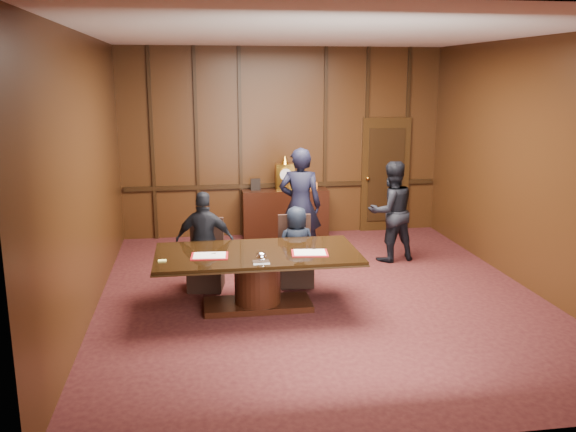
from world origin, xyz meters
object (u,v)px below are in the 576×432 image
(witness_left, at_px, (300,205))
(conference_table, at_px, (257,270))
(signatory_right, at_px, (296,246))
(signatory_left, at_px, (205,242))
(witness_right, at_px, (391,211))
(sideboard, at_px, (285,211))

(witness_left, bearing_deg, conference_table, 79.35)
(conference_table, bearing_deg, signatory_right, 50.91)
(signatory_left, relative_size, witness_right, 0.86)
(conference_table, height_order, witness_left, witness_left)
(sideboard, height_order, witness_right, witness_right)
(sideboard, bearing_deg, signatory_left, -119.40)
(signatory_left, bearing_deg, witness_right, -151.39)
(conference_table, distance_m, witness_right, 2.99)
(conference_table, xyz_separation_m, witness_right, (2.38, 1.79, 0.31))
(sideboard, distance_m, witness_left, 1.67)
(conference_table, bearing_deg, signatory_left, 129.09)
(sideboard, xyz_separation_m, witness_left, (0.00, -1.61, 0.45))
(conference_table, distance_m, signatory_left, 1.05)
(sideboard, xyz_separation_m, conference_table, (-0.90, -3.55, 0.02))
(sideboard, relative_size, signatory_right, 1.37)
(signatory_left, distance_m, witness_right, 3.19)
(sideboard, bearing_deg, signatory_right, -95.21)
(signatory_right, distance_m, witness_left, 1.22)
(conference_table, distance_m, witness_left, 2.19)
(signatory_right, height_order, witness_left, witness_left)
(signatory_right, bearing_deg, conference_table, 42.46)
(conference_table, height_order, signatory_right, signatory_right)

